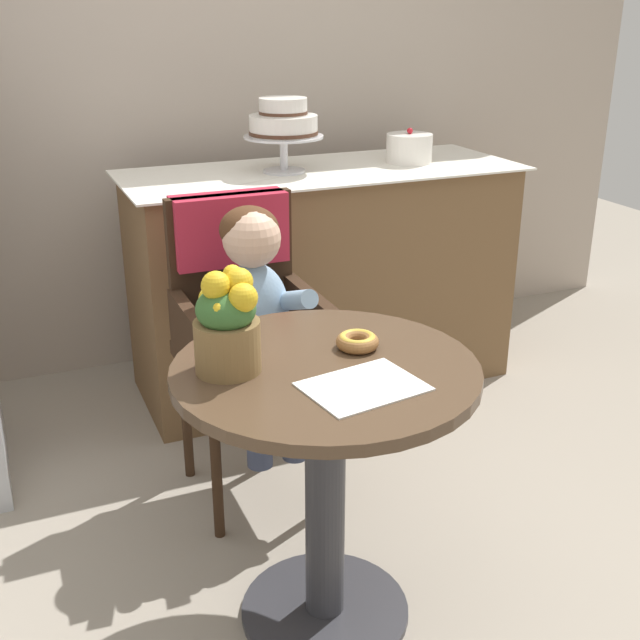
% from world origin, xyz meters
% --- Properties ---
extents(ground_plane, '(8.00, 8.00, 0.00)m').
position_xyz_m(ground_plane, '(0.00, 0.00, 0.00)').
color(ground_plane, gray).
extents(back_wall, '(4.80, 0.10, 2.70)m').
position_xyz_m(back_wall, '(0.00, 1.85, 1.35)').
color(back_wall, '#B2A393').
rests_on(back_wall, ground).
extents(cafe_table, '(0.72, 0.72, 0.72)m').
position_xyz_m(cafe_table, '(0.00, 0.00, 0.51)').
color(cafe_table, '#4C3826').
rests_on(cafe_table, ground).
extents(wicker_chair, '(0.42, 0.45, 0.95)m').
position_xyz_m(wicker_chair, '(0.02, 0.70, 0.64)').
color(wicker_chair, '#332114').
rests_on(wicker_chair, ground).
extents(seated_child, '(0.27, 0.32, 0.73)m').
position_xyz_m(seated_child, '(0.02, 0.55, 0.68)').
color(seated_child, '#8CADCC').
rests_on(seated_child, ground).
extents(paper_napkin, '(0.28, 0.23, 0.00)m').
position_xyz_m(paper_napkin, '(0.03, -0.14, 0.72)').
color(paper_napkin, white).
rests_on(paper_napkin, cafe_table).
extents(donut_front, '(0.10, 0.10, 0.04)m').
position_xyz_m(donut_front, '(0.11, 0.06, 0.74)').
color(donut_front, '#936033').
rests_on(donut_front, cafe_table).
extents(flower_vase, '(0.15, 0.15, 0.24)m').
position_xyz_m(flower_vase, '(-0.21, 0.06, 0.84)').
color(flower_vase, brown).
rests_on(flower_vase, cafe_table).
extents(display_counter, '(1.56, 0.62, 0.90)m').
position_xyz_m(display_counter, '(0.55, 1.30, 0.45)').
color(display_counter, brown).
rests_on(display_counter, ground).
extents(tiered_cake_stand, '(0.30, 0.30, 0.28)m').
position_xyz_m(tiered_cake_stand, '(0.39, 1.30, 1.08)').
color(tiered_cake_stand, silver).
rests_on(tiered_cake_stand, display_counter).
extents(round_layer_cake, '(0.18, 0.18, 0.14)m').
position_xyz_m(round_layer_cake, '(0.92, 1.29, 0.96)').
color(round_layer_cake, white).
rests_on(round_layer_cake, display_counter).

